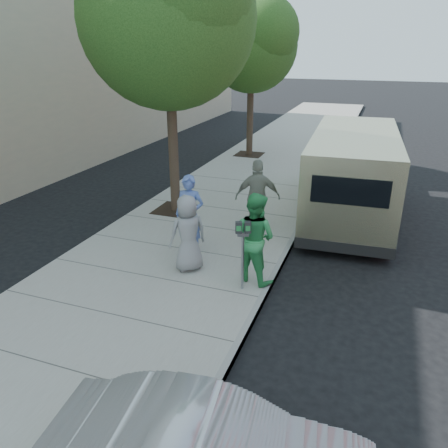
% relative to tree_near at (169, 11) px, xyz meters
% --- Properties ---
extents(ground, '(120.00, 120.00, 0.00)m').
position_rel_tree_near_xyz_m(ground, '(2.25, -2.40, -5.55)').
color(ground, black).
rests_on(ground, ground).
extents(sidewalk, '(5.00, 60.00, 0.15)m').
position_rel_tree_near_xyz_m(sidewalk, '(1.25, -2.40, -5.47)').
color(sidewalk, gray).
rests_on(sidewalk, ground).
extents(curb_face, '(0.12, 60.00, 0.16)m').
position_rel_tree_near_xyz_m(curb_face, '(3.69, -2.40, -5.47)').
color(curb_face, gray).
rests_on(curb_face, ground).
extents(tree_near, '(4.62, 4.60, 7.53)m').
position_rel_tree_near_xyz_m(tree_near, '(0.00, 0.00, 0.00)').
color(tree_near, black).
rests_on(tree_near, sidewalk).
extents(tree_far, '(3.92, 3.80, 6.49)m').
position_rel_tree_near_xyz_m(tree_far, '(-0.00, 7.60, -0.66)').
color(tree_far, black).
rests_on(tree_far, sidewalk).
extents(parking_meter, '(0.32, 0.21, 1.47)m').
position_rel_tree_near_xyz_m(parking_meter, '(3.23, -3.69, -4.34)').
color(parking_meter, gray).
rests_on(parking_meter, sidewalk).
extents(van, '(2.60, 6.85, 2.50)m').
position_rel_tree_near_xyz_m(van, '(4.84, 1.66, -4.22)').
color(van, beige).
rests_on(van, ground).
extents(person_officer, '(0.72, 0.52, 1.87)m').
position_rel_tree_near_xyz_m(person_officer, '(1.52, -2.43, -4.46)').
color(person_officer, '#576FB9').
rests_on(person_officer, sidewalk).
extents(person_green_shirt, '(1.12, 1.00, 1.92)m').
position_rel_tree_near_xyz_m(person_green_shirt, '(3.34, -3.25, -4.44)').
color(person_green_shirt, green).
rests_on(person_green_shirt, sidewalk).
extents(person_gray_shirt, '(0.97, 0.97, 1.70)m').
position_rel_tree_near_xyz_m(person_gray_shirt, '(1.86, -3.29, -4.54)').
color(person_gray_shirt, gray).
rests_on(person_gray_shirt, sidewalk).
extents(person_striped_polo, '(1.24, 0.81, 1.96)m').
position_rel_tree_near_xyz_m(person_striped_polo, '(2.71, -0.81, -4.42)').
color(person_striped_polo, gray).
rests_on(person_striped_polo, sidewalk).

